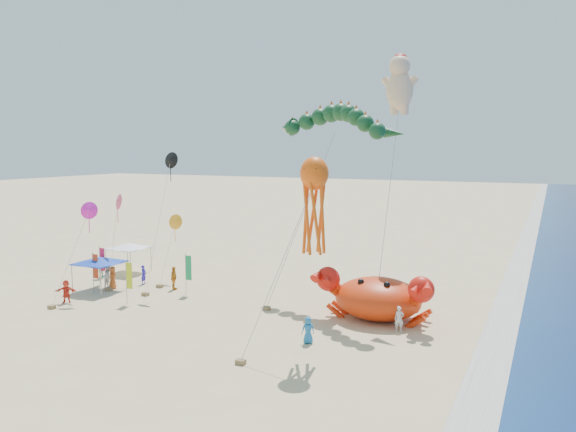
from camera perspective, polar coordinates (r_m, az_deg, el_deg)
The scene contains 11 objects.
ground at distance 37.53m, azimuth 1.48°, elevation -10.40°, with size 320.00×320.00×0.00m, color #D1B784.
foam_strip at distance 34.71m, azimuth 20.36°, elevation -12.28°, with size 320.00×320.00×0.00m, color silver.
crab_inflatable at distance 37.45m, azimuth 9.09°, elevation -8.13°, with size 7.79×4.92×3.42m.
dragon_kite at distance 40.66m, azimuth 4.56°, elevation 9.10°, with size 11.10×7.63×13.96m.
cherub_kite at distance 43.82m, azimuth 11.27°, elevation 13.11°, with size 2.03×7.92×18.14m.
octopus_kite at distance 30.32m, azimuth 2.63°, elevation 1.79°, with size 3.61×4.51×10.72m.
canopy_blue at distance 46.44m, azimuth -18.59°, elevation -4.28°, with size 3.49×3.49×2.71m.
canopy_white at distance 52.43m, azimuth -15.90°, elevation -2.93°, with size 3.29×3.29×2.71m.
feather_flags at distance 44.92m, azimuth -15.96°, elevation -5.11°, with size 8.86×4.05×3.20m.
beachgoers at distance 44.99m, azimuth -15.28°, elevation -6.57°, with size 27.73×8.20×1.87m.
small_kites at distance 45.83m, azimuth -15.08°, elevation 0.76°, with size 6.23×10.95×10.91m.
Camera 1 is at (14.46, -32.77, 11.18)m, focal length 35.00 mm.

